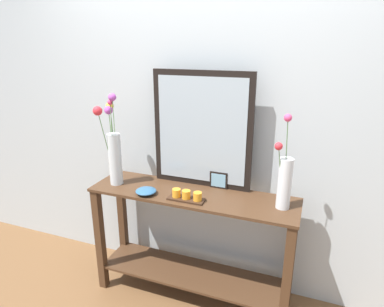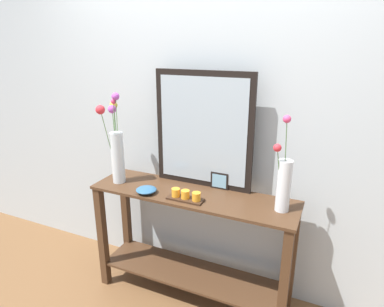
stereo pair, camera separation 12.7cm
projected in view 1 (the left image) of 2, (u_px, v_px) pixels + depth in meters
The scene contains 9 objects.
ground_plane at pixel (192, 295), 2.55m from camera, with size 7.00×6.00×0.02m, color brown.
wall_back at pixel (208, 112), 2.39m from camera, with size 6.40×0.08×2.70m, color #B2BCC1.
console_table at pixel (192, 237), 2.38m from camera, with size 1.44×0.39×0.85m.
mirror_leaning at pixel (202, 130), 2.29m from camera, with size 0.71×0.03×0.81m.
tall_vase_left at pixel (113, 148), 2.36m from camera, with size 0.16×0.25×0.65m.
vase_right at pixel (284, 180), 2.02m from camera, with size 0.12×0.11×0.60m.
candle_tray at pixel (187, 196), 2.17m from camera, with size 0.24×0.09×0.07m.
picture_frame_small at pixel (219, 180), 2.34m from camera, with size 0.13×0.01×0.12m.
decorative_bowl at pixel (146, 191), 2.26m from camera, with size 0.14×0.14×0.04m.
Camera 1 is at (0.73, -1.93, 1.83)m, focal length 31.13 mm.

